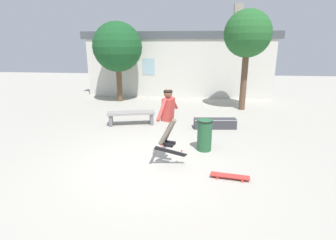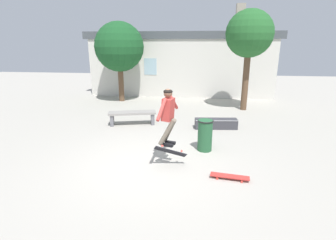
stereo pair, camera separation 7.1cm
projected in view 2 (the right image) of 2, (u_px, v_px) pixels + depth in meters
name	position (u px, v px, depth m)	size (l,w,h in m)	color
ground_plane	(152.00, 165.00, 6.70)	(40.00, 40.00, 0.00)	#A39E93
building_backdrop	(181.00, 63.00, 14.57)	(10.90, 0.52, 4.92)	beige
tree_right	(249.00, 35.00, 11.27)	(2.04, 2.04, 4.40)	brown
tree_left	(119.00, 47.00, 13.28)	(2.50, 2.50, 4.05)	brown
park_bench	(132.00, 115.00, 9.87)	(1.82, 0.88, 0.50)	gray
skate_ledge	(216.00, 124.00, 9.48)	(1.55, 0.55, 0.36)	#38383D
trash_bin	(205.00, 135.00, 7.47)	(0.45, 0.45, 0.91)	#235633
skater	(168.00, 112.00, 6.33)	(0.47, 1.31, 1.42)	#B23833
skateboard_flipping	(171.00, 151.00, 6.52)	(0.83, 0.35, 0.41)	black
skateboard_resting	(230.00, 176.00, 5.97)	(0.89, 0.32, 0.08)	red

